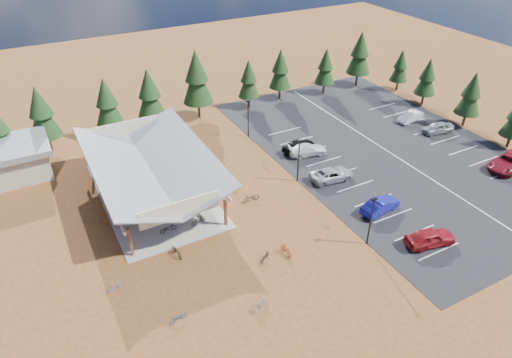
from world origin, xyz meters
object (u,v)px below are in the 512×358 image
(bike_0, at_px, (168,228))
(bike_10, at_px, (178,318))
(bike_7, at_px, (147,163))
(car_3, at_px, (307,150))
(bike_4, at_px, (198,220))
(car_9, at_px, (410,117))
(lamp_post_0, at_px, (371,218))
(bike_2, at_px, (122,191))
(lamp_post_2, at_px, (248,116))
(bike_5, at_px, (178,193))
(bike_pavilion, at_px, (150,164))
(bike_6, at_px, (164,174))
(lamp_post_1, at_px, (299,158))
(car_0, at_px, (430,237))
(car_1, at_px, (380,205))
(bike_12, at_px, (265,257))
(trash_bin_0, at_px, (210,184))
(trash_bin_1, at_px, (232,182))
(bike_3, at_px, (112,163))
(bike_8, at_px, (177,251))
(bike_16, at_px, (251,198))
(bike_13, at_px, (261,305))
(bike_1, at_px, (143,194))
(car_6, at_px, (509,162))
(bike_14, at_px, (221,182))
(bike_11, at_px, (286,250))
(car_8, at_px, (438,128))
(bike_9, at_px, (115,286))
(car_2, at_px, (332,174))

(bike_0, bearing_deg, bike_10, 160.32)
(bike_7, distance_m, car_3, 19.27)
(bike_4, relative_size, car_9, 0.38)
(lamp_post_0, height_order, bike_2, lamp_post_0)
(lamp_post_2, xyz_separation_m, bike_5, (-12.92, -8.84, -2.36))
(bike_10, bearing_deg, bike_7, 152.88)
(bike_pavilion, distance_m, bike_6, 4.63)
(lamp_post_1, bearing_deg, bike_pavilion, 161.57)
(lamp_post_1, bearing_deg, car_9, 13.80)
(car_0, relative_size, car_1, 1.06)
(lamp_post_1, xyz_separation_m, car_9, (21.97, 5.40, -2.26))
(bike_12, height_order, car_0, car_0)
(trash_bin_0, xyz_separation_m, car_3, (13.33, 0.91, 0.29))
(car_0, height_order, car_1, car_0)
(lamp_post_1, bearing_deg, lamp_post_2, 90.00)
(bike_0, distance_m, bike_5, 5.76)
(bike_2, bearing_deg, trash_bin_0, -104.61)
(trash_bin_1, relative_size, bike_3, 0.61)
(bike_3, xyz_separation_m, bike_8, (1.46, -18.04, -0.05))
(bike_16, bearing_deg, lamp_post_2, 154.97)
(car_1, bearing_deg, bike_0, 62.39)
(car_1, bearing_deg, lamp_post_2, 3.10)
(car_3, bearing_deg, bike_8, 126.62)
(bike_5, height_order, bike_6, bike_5)
(trash_bin_1, xyz_separation_m, bike_13, (-5.54, -16.73, 0.06))
(bike_1, relative_size, bike_8, 0.93)
(lamp_post_2, distance_m, car_6, 31.48)
(bike_8, relative_size, bike_14, 1.01)
(bike_14, xyz_separation_m, car_1, (12.16, -11.94, 0.28))
(bike_16, xyz_separation_m, car_1, (10.71, -7.67, 0.29))
(trash_bin_1, xyz_separation_m, bike_12, (-2.64, -12.04, -0.04))
(trash_bin_1, xyz_separation_m, bike_6, (-6.18, 5.02, 0.05))
(bike_pavilion, height_order, bike_8, bike_pavilion)
(bike_4, height_order, bike_5, bike_5)
(lamp_post_1, bearing_deg, trash_bin_1, 159.76)
(bike_3, height_order, bike_11, bike_11)
(trash_bin_0, relative_size, bike_2, 0.57)
(bike_2, relative_size, bike_11, 0.92)
(lamp_post_0, bearing_deg, car_3, 75.69)
(bike_7, relative_size, car_3, 0.33)
(car_1, height_order, car_8, car_1)
(bike_5, height_order, car_9, car_9)
(trash_bin_0, distance_m, bike_9, 16.36)
(bike_0, bearing_deg, bike_6, -20.71)
(bike_0, xyz_separation_m, car_9, (37.71, 7.25, 0.18))
(trash_bin_1, distance_m, bike_7, 10.90)
(lamp_post_2, height_order, car_2, lamp_post_2)
(trash_bin_0, xyz_separation_m, bike_5, (-3.75, -0.24, 0.16))
(bike_1, relative_size, bike_6, 1.15)
(trash_bin_1, height_order, bike_7, bike_7)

